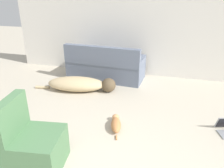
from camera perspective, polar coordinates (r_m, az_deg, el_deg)
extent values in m
cube|color=silver|center=(5.34, 10.02, 16.22)|extent=(6.98, 0.06, 2.70)
cube|color=slate|center=(5.31, -1.53, 3.82)|extent=(1.82, 0.88, 0.42)
cube|color=slate|center=(4.89, -2.92, 7.30)|extent=(1.79, 0.25, 0.43)
cube|color=slate|center=(5.08, 6.87, 3.59)|extent=(0.25, 0.78, 0.56)
cube|color=slate|center=(5.60, -9.18, 5.32)|extent=(0.25, 0.78, 0.56)
ellipsoid|color=tan|center=(4.70, -9.30, 0.03)|extent=(1.29, 0.69, 0.29)
sphere|color=brown|center=(4.57, -0.89, -0.29)|extent=(0.34, 0.34, 0.30)
cylinder|color=tan|center=(5.00, -17.68, -0.80)|extent=(0.31, 0.11, 0.06)
ellipsoid|color=#BC7A47|center=(3.41, 1.06, -10.63)|extent=(0.25, 0.41, 0.14)
sphere|color=tan|center=(3.61, 0.97, -8.76)|extent=(0.15, 0.15, 0.12)
cylinder|color=#BC7A47|center=(3.25, 1.15, -13.82)|extent=(0.05, 0.10, 0.02)
cube|color=#4C754C|center=(2.84, -18.97, -16.17)|extent=(0.68, 0.65, 0.45)
cube|color=#4C754C|center=(2.71, -24.98, -7.92)|extent=(0.20, 0.58, 0.44)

